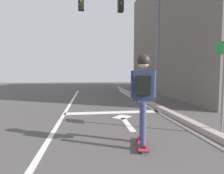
{
  "coord_description": "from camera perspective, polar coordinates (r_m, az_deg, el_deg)",
  "views": [
    {
      "loc": [
        0.15,
        0.8,
        1.46
      ],
      "look_at": [
        0.9,
        6.72,
        1.0
      ],
      "focal_mm": 29.37,
      "sensor_mm": 36.0,
      "label": 1
    }
  ],
  "objects": [
    {
      "name": "lane_arrow_head",
      "position": [
        6.16,
        3.19,
        -9.28
      ],
      "size": [
        0.71,
        0.71,
        0.01
      ],
      "primitive_type": "cube",
      "rotation": [
        0.0,
        0.0,
        0.79
      ],
      "color": "silver",
      "rests_on": "ground"
    },
    {
      "name": "skater",
      "position": [
        3.59,
        9.69,
        0.16
      ],
      "size": [
        0.47,
        0.64,
        1.74
      ],
      "color": "#374065",
      "rests_on": "skateboard"
    },
    {
      "name": "lane_arrow_stem",
      "position": [
        5.36,
        4.87,
        -11.4
      ],
      "size": [
        0.16,
        1.4,
        0.01
      ],
      "primitive_type": "cube",
      "color": "silver",
      "rests_on": "ground"
    },
    {
      "name": "lane_line_curbside",
      "position": [
        5.97,
        18.62,
        -9.96
      ],
      "size": [
        0.12,
        20.0,
        0.01
      ],
      "primitive_type": "cube",
      "color": "silver",
      "rests_on": "ground"
    },
    {
      "name": "lane_line_center",
      "position": [
        5.47,
        -16.58,
        -11.23
      ],
      "size": [
        0.12,
        20.0,
        0.01
      ],
      "primitive_type": "cube",
      "color": "silver",
      "rests_on": "ground"
    },
    {
      "name": "traffic_signal_mast",
      "position": [
        8.59,
        4.77,
        19.43
      ],
      "size": [
        5.19,
        0.34,
        5.15
      ],
      "color": "#605C65",
      "rests_on": "ground"
    },
    {
      "name": "stop_bar",
      "position": [
        6.84,
        0.58,
        -7.91
      ],
      "size": [
        3.59,
        0.4,
        0.01
      ],
      "primitive_type": "cube",
      "color": "silver",
      "rests_on": "ground"
    },
    {
      "name": "curb_strip",
      "position": [
        6.07,
        20.79,
        -9.13
      ],
      "size": [
        0.24,
        24.0,
        0.14
      ],
      "primitive_type": "cube",
      "color": "#A6928A",
      "rests_on": "ground"
    },
    {
      "name": "skateboard",
      "position": [
        3.86,
        9.46,
        -16.84
      ],
      "size": [
        0.37,
        0.83,
        0.08
      ],
      "color": "#B02634",
      "rests_on": "ground"
    },
    {
      "name": "street_sign_post",
      "position": [
        4.97,
        31.53,
        4.16
      ],
      "size": [
        0.11,
        0.44,
        2.29
      ],
      "color": "slate",
      "rests_on": "ground"
    }
  ]
}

